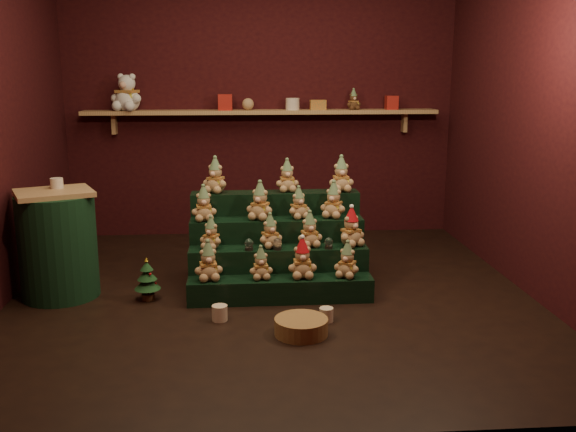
{
  "coord_description": "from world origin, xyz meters",
  "views": [
    {
      "loc": [
        -0.24,
        -4.74,
        1.71
      ],
      "look_at": [
        0.14,
        0.25,
        0.58
      ],
      "focal_mm": 40.0,
      "sensor_mm": 36.0,
      "label": 1
    }
  ],
  "objects": [
    {
      "name": "scarf_gift_box",
      "position": [
        0.57,
        1.85,
        1.37
      ],
      "size": [
        0.16,
        0.1,
        0.1
      ],
      "primitive_type": "cube",
      "color": "orange",
      "rests_on": "back_shelf"
    },
    {
      "name": "riser_tier_back",
      "position": [
        0.06,
        0.53,
        0.36
      ],
      "size": [
        1.4,
        0.22,
        0.72
      ],
      "primitive_type": "cube",
      "color": "black",
      "rests_on": "ground"
    },
    {
      "name": "gift_tin_red_b",
      "position": [
        1.34,
        1.85,
        1.39
      ],
      "size": [
        0.12,
        0.12,
        0.14
      ],
      "primitive_type": "cube",
      "color": "red",
      "rests_on": "back_shelf"
    },
    {
      "name": "riser_tier_front",
      "position": [
        0.06,
        -0.13,
        0.09
      ],
      "size": [
        1.4,
        0.22,
        0.18
      ],
      "primitive_type": "cube",
      "color": "black",
      "rests_on": "ground"
    },
    {
      "name": "teddy_6",
      "position": [
        0.3,
        0.1,
        0.5
      ],
      "size": [
        0.23,
        0.21,
        0.28
      ],
      "primitive_type": null,
      "rotation": [
        0.0,
        0.0,
        0.19
      ],
      "color": "tan",
      "rests_on": "riser_tier_midfront"
    },
    {
      "name": "teddy_0",
      "position": [
        -0.48,
        -0.12,
        0.33
      ],
      "size": [
        0.24,
        0.22,
        0.29
      ],
      "primitive_type": null,
      "rotation": [
        0.0,
        0.0,
        0.17
      ],
      "color": "tan",
      "rests_on": "riser_tier_front"
    },
    {
      "name": "wicker_basket",
      "position": [
        0.15,
        -0.78,
        0.06
      ],
      "size": [
        0.39,
        0.39,
        0.11
      ],
      "primitive_type": "cylinder",
      "rotation": [
        0.0,
        0.0,
        0.1
      ],
      "color": "olive",
      "rests_on": "ground"
    },
    {
      "name": "back_shelf",
      "position": [
        0.0,
        1.87,
        1.29
      ],
      "size": [
        3.6,
        0.26,
        0.24
      ],
      "color": "tan",
      "rests_on": "ground"
    },
    {
      "name": "snow_globe_b",
      "position": [
        0.04,
        0.03,
        0.41
      ],
      "size": [
        0.07,
        0.07,
        0.09
      ],
      "color": "black",
      "rests_on": "riser_tier_midfront"
    },
    {
      "name": "riser_tier_midfront",
      "position": [
        0.06,
        0.09,
        0.18
      ],
      "size": [
        1.4,
        0.22,
        0.36
      ],
      "primitive_type": "cube",
      "color": "black",
      "rests_on": "ground"
    },
    {
      "name": "riser_tier_midback",
      "position": [
        0.06,
        0.31,
        0.27
      ],
      "size": [
        1.4,
        0.22,
        0.54
      ],
      "primitive_type": "cube",
      "color": "black",
      "rests_on": "ground"
    },
    {
      "name": "teddy_4",
      "position": [
        -0.47,
        0.1,
        0.48
      ],
      "size": [
        0.23,
        0.22,
        0.25
      ],
      "primitive_type": null,
      "rotation": [
        0.0,
        0.0,
        -0.44
      ],
      "color": "tan",
      "rests_on": "riser_tier_midfront"
    },
    {
      "name": "teddy_8",
      "position": [
        -0.53,
        0.29,
        0.68
      ],
      "size": [
        0.22,
        0.2,
        0.28
      ],
      "primitive_type": null,
      "rotation": [
        0.0,
        0.0,
        0.12
      ],
      "color": "tan",
      "rests_on": "riser_tier_midback"
    },
    {
      "name": "shelf_plush_ball",
      "position": [
        -0.14,
        1.85,
        1.38
      ],
      "size": [
        0.12,
        0.12,
        0.12
      ],
      "primitive_type": "sphere",
      "color": "tan",
      "rests_on": "back_shelf"
    },
    {
      "name": "teddy_11",
      "position": [
        0.52,
        0.33,
        0.69
      ],
      "size": [
        0.27,
        0.26,
        0.29
      ],
      "primitive_type": null,
      "rotation": [
        0.0,
        0.0,
        -0.46
      ],
      "color": "tan",
      "rests_on": "riser_tier_midback"
    },
    {
      "name": "gift_tin_red_a",
      "position": [
        -0.37,
        1.85,
        1.4
      ],
      "size": [
        0.14,
        0.14,
        0.16
      ],
      "primitive_type": "cube",
      "color": "red",
      "rests_on": "back_shelf"
    },
    {
      "name": "teddy_10",
      "position": [
        0.23,
        0.32,
        0.67
      ],
      "size": [
        0.23,
        0.22,
        0.26
      ],
      "primitive_type": null,
      "rotation": [
        0.0,
        0.0,
        0.4
      ],
      "color": "tan",
      "rests_on": "riser_tier_midback"
    },
    {
      "name": "mug_left",
      "position": [
        -0.39,
        -0.49,
        0.05
      ],
      "size": [
        0.11,
        0.11,
        0.11
      ],
      "primitive_type": "cylinder",
      "color": "beige",
      "rests_on": "ground"
    },
    {
      "name": "teddy_7",
      "position": [
        0.63,
        0.1,
        0.51
      ],
      "size": [
        0.29,
        0.28,
        0.3
      ],
      "primitive_type": null,
      "rotation": [
        0.0,
        0.0,
        0.52
      ],
      "color": "tan",
      "rests_on": "riser_tier_midfront"
    },
    {
      "name": "mini_christmas_tree",
      "position": [
        -0.95,
        -0.03,
        0.16
      ],
      "size": [
        0.2,
        0.2,
        0.34
      ],
      "rotation": [
        0.0,
        0.0,
        0.24
      ],
      "color": "#4D321B",
      "rests_on": "ground"
    },
    {
      "name": "brown_bear",
      "position": [
        0.94,
        1.84,
        1.42
      ],
      "size": [
        0.17,
        0.16,
        0.21
      ],
      "primitive_type": null,
      "rotation": [
        0.0,
        0.0,
        0.24
      ],
      "color": "#51341B",
      "rests_on": "back_shelf"
    },
    {
      "name": "ground",
      "position": [
        0.0,
        0.0,
        0.0
      ],
      "size": [
        4.0,
        4.0,
        0.0
      ],
      "primitive_type": "plane",
      "color": "black",
      "rests_on": "ground"
    },
    {
      "name": "teddy_9",
      "position": [
        -0.08,
        0.31,
        0.69
      ],
      "size": [
        0.28,
        0.26,
        0.3
      ],
      "primitive_type": null,
      "rotation": [
        0.0,
        0.0,
        -0.4
      ],
      "color": "tan",
      "rests_on": "riser_tier_midback"
    },
    {
      "name": "snow_globe_c",
      "position": [
        0.44,
        0.03,
        0.4
      ],
      "size": [
        0.07,
        0.07,
        0.09
      ],
      "color": "black",
      "rests_on": "riser_tier_midfront"
    },
    {
      "name": "teddy_3",
      "position": [
        0.56,
        -0.13,
        0.32
      ],
      "size": [
        0.26,
        0.25,
        0.27
      ],
      "primitive_type": null,
      "rotation": [
        0.0,
        0.0,
        -0.52
      ],
      "color": "tan",
      "rests_on": "riser_tier_front"
    },
    {
      "name": "teddy_1",
      "position": [
        -0.09,
        -0.12,
        0.3
      ],
      "size": [
        0.19,
        0.18,
        0.25
      ],
      "primitive_type": null,
      "rotation": [
        0.0,
        0.0,
        0.1
      ],
      "color": "tan",
      "rests_on": "riser_tier_front"
    },
    {
      "name": "gift_tin_cream",
      "position": [
        0.31,
        1.85,
        1.38
      ],
      "size": [
        0.14,
        0.14,
        0.12
      ],
      "primitive_type": "cylinder",
      "color": "beige",
      "rests_on": "back_shelf"
    },
    {
      "name": "mug_right",
      "position": [
        0.35,
        -0.56,
        0.05
      ],
      "size": [
        0.1,
        0.1,
        0.1
      ],
      "primitive_type": "cylinder",
      "color": "beige",
      "rests_on": "ground"
    },
    {
      "name": "white_bear",
      "position": [
        -1.34,
        1.84,
        1.55
      ],
      "size": [
        0.41,
        0.39,
        0.46
      ],
      "primitive_type": null,
      "rotation": [
        0.0,
        0.0,
        -0.36
      ],
      "color": "silver",
      "rests_on": "back_shelf"
    },
    {
      "name": "back_wall",
      "position": [
        0.0,
        2.05,
        1.4
      ],
      "size": [
        4.0,
        0.1,
        2.8
      ],
      "primitive_type": "cube",
      "color": "black",
      "rests_on": "ground"
    },
    {
      "name": "teddy_14",
      "position": [
        0.61,
        0.51,
        0.87
      ],
      "size": [
        0.22,
        0.2,
        0.29
      ],
      "primitive_type": null,
      "rotation": [
        0.0,
        0.0,
        0.06
      ],
      "color": "tan",
      "rests_on": "riser_tier_back"
    },
    {
      "name": "table_ornament",
      "position": [
        -1.63,
        0.21,
        0.87
      ],
      "size": [
        0.1,
        0.1,
        0.08
      ],
      "primitive_type": "cylinder",
      "color": "beige",
      "rests_on": "side_table"
    },
    {
      "name": "snow_globe_a",
      "position": [
        -0.18,
        0.03,
        0.41
      ],
      "size": [
        0.07,
        0.07,
        0.09
      ],
      "color": "black",
      "rests_on": "riser_tier_midfront"
    },
    {
      "name": "teddy_2",
      "position": [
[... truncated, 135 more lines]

